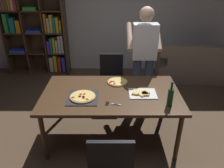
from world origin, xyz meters
TOP-DOWN VIEW (x-y plane):
  - ground_plane at (0.00, 0.00)m, footprint 12.00×12.00m
  - back_wall at (0.00, 2.60)m, footprint 6.40×0.10m
  - dining_table at (0.00, 0.00)m, footprint 1.84×1.04m
  - chair_near_camera at (-0.00, -1.01)m, footprint 0.42×0.42m
  - chair_far_side at (0.00, 1.01)m, footprint 0.42×0.42m
  - couch at (1.89, 1.99)m, footprint 1.78×1.01m
  - bookshelf at (-1.71, 2.38)m, footprint 1.40×0.35m
  - person_serving_pizza at (0.53, 0.79)m, footprint 0.55×0.54m
  - pepperoni_pizza_on_tray at (-0.37, -0.14)m, footprint 0.39×0.39m
  - pizza_slices_on_towel at (0.41, -0.05)m, footprint 0.36×0.28m
  - wine_bottle at (0.71, -0.31)m, footprint 0.07×0.07m
  - kitchen_scissors at (-0.01, -0.29)m, footprint 0.20×0.09m
  - second_pizza_plain at (0.09, 0.29)m, footprint 0.29×0.29m

SIDE VIEW (x-z plane):
  - ground_plane at x=0.00m, z-range 0.00..0.00m
  - couch at x=1.89m, z-range -0.12..0.73m
  - chair_near_camera at x=0.00m, z-range 0.06..0.96m
  - chair_far_side at x=0.00m, z-range 0.06..0.96m
  - dining_table at x=0.00m, z-range 0.31..1.06m
  - kitchen_scissors at x=-0.01m, z-range 0.75..0.76m
  - pizza_slices_on_towel at x=0.41m, z-range 0.75..0.78m
  - second_pizza_plain at x=0.09m, z-range 0.75..0.78m
  - pepperoni_pizza_on_tray at x=-0.37m, z-range 0.75..0.78m
  - wine_bottle at x=0.71m, z-range 0.71..1.03m
  - bookshelf at x=-1.71m, z-range 0.00..1.95m
  - person_serving_pizza at x=0.53m, z-range 0.12..1.87m
  - back_wall at x=0.00m, z-range 0.00..2.80m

